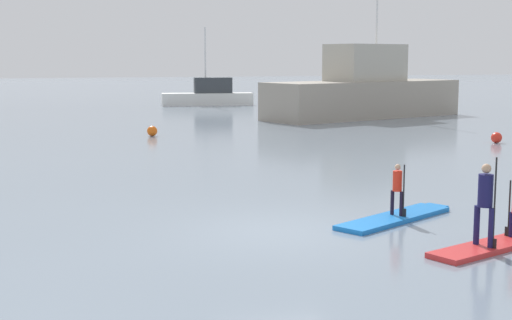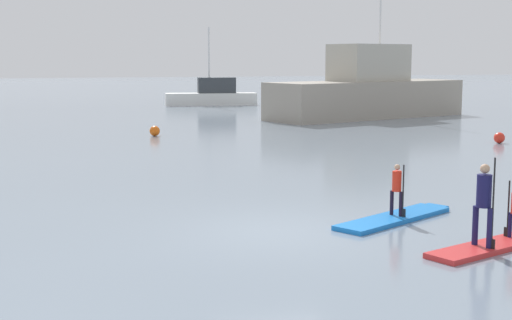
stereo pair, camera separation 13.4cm
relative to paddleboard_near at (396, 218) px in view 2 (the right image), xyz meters
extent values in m
plane|color=gray|center=(-2.83, -0.30, -0.05)|extent=(240.00, 240.00, 0.00)
cube|color=blue|center=(-0.07, -0.04, 0.00)|extent=(3.35, 2.30, 0.10)
cube|color=blue|center=(1.47, 0.80, 0.00)|extent=(0.47, 0.59, 0.09)
cylinder|color=black|center=(-0.05, 0.11, 0.32)|extent=(0.08, 0.08, 0.54)
cylinder|color=black|center=(0.07, -0.10, 0.32)|extent=(0.08, 0.08, 0.54)
cylinder|color=red|center=(0.01, 0.01, 0.82)|extent=(0.27, 0.27, 0.45)
sphere|color=tan|center=(0.01, 0.01, 1.13)|extent=(0.13, 0.13, 0.13)
cylinder|color=black|center=(0.09, -0.14, 0.63)|extent=(0.03, 0.03, 1.15)
cube|color=black|center=(0.09, -0.14, 0.14)|extent=(0.09, 0.14, 0.18)
cube|color=red|center=(0.49, -2.80, 0.00)|extent=(2.97, 1.66, 0.10)
cylinder|color=#19194C|center=(0.23, -2.72, 0.42)|extent=(0.11, 0.11, 0.73)
cylinder|color=#19194C|center=(0.34, -3.02, 0.42)|extent=(0.11, 0.11, 0.73)
cylinder|color=#19194C|center=(0.29, -2.87, 1.09)|extent=(0.35, 0.35, 0.61)
sphere|color=tan|center=(0.29, -2.87, 1.50)|extent=(0.18, 0.18, 0.18)
cylinder|color=black|center=(0.36, -3.07, 0.89)|extent=(0.03, 0.03, 1.68)
cube|color=black|center=(0.36, -3.07, 0.14)|extent=(0.08, 0.14, 0.18)
cylinder|color=#19194C|center=(1.21, -2.42, 0.29)|extent=(0.07, 0.07, 0.49)
cylinder|color=black|center=(1.19, -2.37, 0.60)|extent=(0.03, 0.03, 1.11)
cube|color=black|center=(1.19, -2.37, 0.14)|extent=(0.08, 0.14, 0.18)
cube|color=#9E9384|center=(11.38, 26.01, 1.03)|extent=(13.41, 7.65, 2.17)
cube|color=#B2AD9E|center=(11.47, 26.04, 3.20)|extent=(5.05, 3.99, 2.17)
cube|color=silver|center=(5.04, 39.77, 0.41)|extent=(6.91, 2.38, 0.92)
cube|color=#33383D|center=(5.48, 39.72, 1.45)|extent=(2.92, 1.53, 1.16)
cylinder|color=silver|center=(4.92, 39.79, 3.88)|extent=(0.12, 0.12, 3.70)
sphere|color=orange|center=(-2.39, 19.05, 0.19)|extent=(0.47, 0.47, 0.47)
sphere|color=red|center=(10.99, 12.12, 0.18)|extent=(0.46, 0.46, 0.46)
camera|label=1|loc=(-7.64, -14.43, 3.51)|focal=51.95mm
camera|label=2|loc=(-7.51, -14.47, 3.51)|focal=51.95mm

